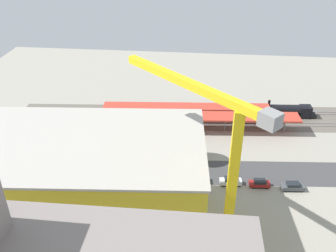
{
  "coord_description": "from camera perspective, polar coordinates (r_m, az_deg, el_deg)",
  "views": [
    {
      "loc": [
        -3.93,
        70.79,
        50.98
      ],
      "look_at": [
        3.45,
        -1.39,
        8.64
      ],
      "focal_mm": 39.7,
      "sensor_mm": 36.0,
      "label": 1
    }
  ],
  "objects": [
    {
      "name": "track_rails",
      "position": [
        105.41,
        2.98,
        1.41
      ],
      "size": [
        95.68,
        15.66,
        0.12
      ],
      "color": "#9E9EA8",
      "rests_on": "ground"
    },
    {
      "name": "platform_canopy_far",
      "position": [
        102.15,
        2.83,
        2.98
      ],
      "size": [
        45.89,
        7.74,
        4.46
      ],
      "color": "#C63D2D",
      "rests_on": "ground"
    },
    {
      "name": "street_tree_2",
      "position": [
        87.97,
        -7.7,
        -1.86
      ],
      "size": [
        4.76,
        4.76,
        7.0
      ],
      "color": "brown",
      "rests_on": "ground"
    },
    {
      "name": "tower_crane",
      "position": [
        55.36,
        7.69,
        -5.96
      ],
      "size": [
        22.37,
        20.96,
        30.3
      ],
      "color": "gray",
      "rests_on": "ground"
    },
    {
      "name": "parked_car_2",
      "position": [
        81.31,
        9.59,
        -8.39
      ],
      "size": [
        4.8,
        2.21,
        1.69
      ],
      "color": "black",
      "rests_on": "ground"
    },
    {
      "name": "traffic_light",
      "position": [
        87.56,
        -7.56,
        -2.49
      ],
      "size": [
        0.5,
        0.36,
        5.96
      ],
      "color": "#333333",
      "rests_on": "ground"
    },
    {
      "name": "box_truck_1",
      "position": [
        89.96,
        -18.36,
        -4.79
      ],
      "size": [
        9.09,
        3.29,
        3.31
      ],
      "color": "black",
      "rests_on": "ground"
    },
    {
      "name": "box_truck_2",
      "position": [
        88.73,
        -17.72,
        -5.18
      ],
      "size": [
        8.63,
        3.27,
        3.29
      ],
      "color": "black",
      "rests_on": "ground"
    },
    {
      "name": "street_tree_0",
      "position": [
        84.59,
        3.3,
        -2.03
      ],
      "size": [
        5.98,
        5.98,
        8.87
      ],
      "color": "brown",
      "rests_on": "ground"
    },
    {
      "name": "locomotive",
      "position": [
        110.37,
        18.12,
        2.19
      ],
      "size": [
        15.2,
        3.81,
        5.09
      ],
      "color": "black",
      "rests_on": "ground"
    },
    {
      "name": "street_tree_1",
      "position": [
        85.02,
        2.93,
        -2.13
      ],
      "size": [
        5.78,
        5.78,
        8.4
      ],
      "color": "brown",
      "rests_on": "ground"
    },
    {
      "name": "ground_plane",
      "position": [
        87.33,
        2.17,
        -5.48
      ],
      "size": [
        153.53,
        153.53,
        0.0
      ],
      "primitive_type": "plane",
      "color": "#9E998C",
      "rests_on": "ground"
    },
    {
      "name": "parked_car_4",
      "position": [
        80.81,
        0.03,
        -8.16
      ],
      "size": [
        4.85,
        2.35,
        1.71
      ],
      "color": "black",
      "rests_on": "ground"
    },
    {
      "name": "street_asphalt",
      "position": [
        84.15,
        1.98,
        -7.05
      ],
      "size": [
        96.36,
        16.28,
        0.01
      ],
      "primitive_type": "cube",
      "rotation": [
        0.0,
        0.0,
        0.08
      ],
      "color": "#424244",
      "rests_on": "ground"
    },
    {
      "name": "rail_bed",
      "position": [
        105.49,
        2.98,
        1.32
      ],
      "size": [
        96.8,
        22.06,
        0.01
      ],
      "primitive_type": "cube",
      "rotation": [
        0.0,
        0.0,
        0.08
      ],
      "color": "#665E54",
      "rests_on": "ground"
    },
    {
      "name": "parked_car_5",
      "position": [
        81.86,
        -4.0,
        -7.71
      ],
      "size": [
        4.14,
        1.84,
        1.6
      ],
      "color": "black",
      "rests_on": "ground"
    },
    {
      "name": "parked_car_3",
      "position": [
        81.08,
        4.76,
        -8.13
      ],
      "size": [
        4.27,
        2.29,
        1.76
      ],
      "color": "black",
      "rests_on": "ground"
    },
    {
      "name": "parked_car_0",
      "position": [
        83.02,
        18.57,
        -8.83
      ],
      "size": [
        4.81,
        2.27,
        1.78
      ],
      "color": "black",
      "rests_on": "ground"
    },
    {
      "name": "parked_car_1",
      "position": [
        82.01,
        13.87,
        -8.57
      ],
      "size": [
        4.47,
        1.97,
        1.7
      ],
      "color": "black",
      "rests_on": "ground"
    },
    {
      "name": "platform_canopy_near",
      "position": [
        97.15,
        -0.36,
        1.55
      ],
      "size": [
        69.97,
        10.5,
        4.58
      ],
      "color": "#C63D2D",
      "rests_on": "ground"
    },
    {
      "name": "construction_roof_slab",
      "position": [
        61.57,
        -13.16,
        -2.49
      ],
      "size": [
        41.75,
        26.48,
        0.4
      ],
      "primitive_type": "cube",
      "rotation": [
        0.0,
        0.0,
        0.08
      ],
      "color": "#B7B2A8",
      "rests_on": "construction_building"
    },
    {
      "name": "construction_building",
      "position": [
        66.97,
        -12.23,
        -9.23
      ],
      "size": [
        41.11,
        25.84,
        18.29
      ],
      "primitive_type": "cube",
      "rotation": [
        0.0,
        0.0,
        0.08
      ],
      "color": "yellow",
      "rests_on": "ground"
    },
    {
      "name": "box_truck_0",
      "position": [
        88.96,
        -17.26,
        -5.07
      ],
      "size": [
        9.57,
        3.5,
        3.15
      ],
      "color": "black",
      "rests_on": "ground"
    }
  ]
}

